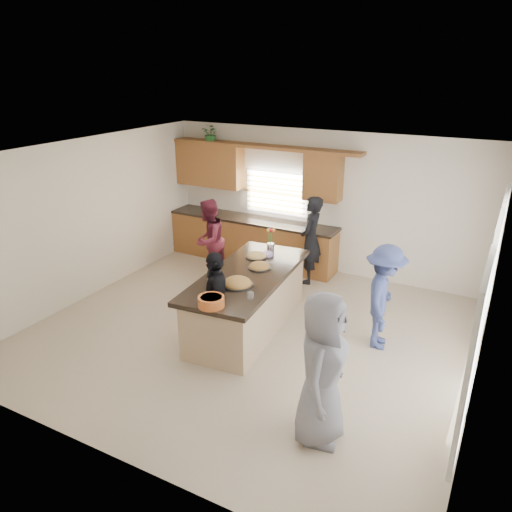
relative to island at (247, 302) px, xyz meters
The scene contains 18 objects.
floor 0.49m from the island, 50.47° to the right, with size 6.50×6.50×0.00m, color tan.
room_shell 1.46m from the island, 50.47° to the right, with size 6.52×6.02×2.81m.
back_cabinetry 2.95m from the island, 117.50° to the left, with size 4.08×0.66×2.46m.
right_wall_glazing 3.47m from the island, ahead, with size 0.06×4.00×2.25m.
island is the anchor object (origin of this frame).
platter_front 0.71m from the island, 78.67° to the right, with size 0.47×0.47×0.19m.
platter_mid 0.59m from the island, 72.86° to the left, with size 0.36×0.36×0.15m.
platter_back 0.84m from the island, 105.63° to the left, with size 0.36×0.36×0.14m.
salad_bowl 1.34m from the island, 84.30° to the right, with size 0.35×0.35×0.14m.
clear_cup 1.04m from the island, 58.03° to the right, with size 0.09×0.09×0.09m, color white.
plate_stack 0.96m from the island, 94.84° to the left, with size 0.20×0.20×0.05m, color #B290D1.
flower_vase 1.25m from the island, 95.83° to the left, with size 0.14×0.14×0.41m.
potted_plant 4.14m from the island, 130.99° to the left, with size 0.35×0.31×0.39m, color #307930.
woman_left_back 2.19m from the island, 85.19° to the left, with size 0.62×0.40×1.69m, color black.
woman_left_mid 2.10m from the island, 139.79° to the left, with size 0.78×0.61×1.60m, color maroon.
woman_left_front 0.81m from the island, 97.93° to the right, with size 0.89×0.37×1.53m, color black.
woman_right_back 2.09m from the island, 13.08° to the left, with size 1.03×0.59×1.59m, color navy.
woman_right_front 2.67m from the island, 43.17° to the right, with size 0.88×0.57×1.79m, color slate.
Camera 1 is at (3.31, -6.01, 3.98)m, focal length 35.00 mm.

